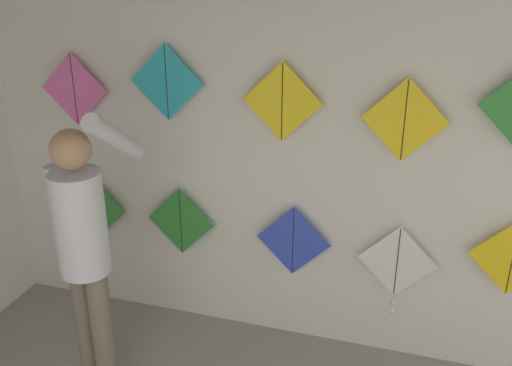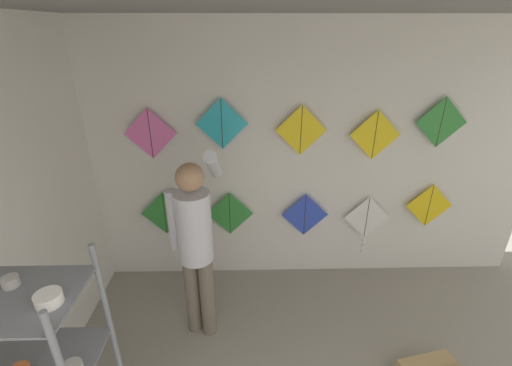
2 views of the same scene
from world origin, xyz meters
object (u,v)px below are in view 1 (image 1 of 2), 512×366
object	(u,v)px
kite_3	(397,268)
kite_7	(282,102)
kite_1	(181,221)
kite_4	(512,258)
kite_6	(167,82)
shopkeeper	(84,241)
kite_5	(74,89)
kite_2	(293,241)
kite_0	(94,208)
kite_8	(405,120)

from	to	relation	value
kite_3	kite_7	xyz separation A→B (m)	(-0.79, 0.00, 1.05)
kite_1	kite_4	size ratio (longest dim) A/B	1.00
kite_1	kite_6	bearing A→B (deg)	180.00
shopkeeper	kite_5	world-z (taller)	kite_5
kite_2	kite_7	size ratio (longest dim) A/B	1.00
kite_5	kite_7	size ratio (longest dim) A/B	1.00
kite_0	kite_1	size ratio (longest dim) A/B	1.00
kite_6	kite_5	bearing A→B (deg)	180.00
kite_3	kite_1	bearing A→B (deg)	179.96
kite_1	kite_3	size ratio (longest dim) A/B	0.71
kite_7	kite_8	world-z (taller)	kite_7
shopkeeper	kite_2	world-z (taller)	shopkeeper
kite_3	kite_7	distance (m)	1.31
kite_2	kite_4	world-z (taller)	kite_4
kite_8	kite_0	bearing A→B (deg)	180.00
kite_2	kite_5	bearing A→B (deg)	180.00
shopkeeper	kite_6	distance (m)	1.15
kite_4	kite_7	world-z (taller)	kite_7
kite_0	kite_4	distance (m)	2.91
shopkeeper	kite_7	distance (m)	1.46
kite_3	kite_0	bearing A→B (deg)	179.97
kite_3	kite_5	distance (m)	2.50
kite_3	kite_8	size ratio (longest dim) A/B	1.41
kite_0	kite_4	bearing A→B (deg)	0.00
shopkeeper	kite_1	world-z (taller)	shopkeeper
shopkeeper	kite_0	xyz separation A→B (m)	(-0.46, 0.81, -0.21)
kite_3	kite_7	bearing A→B (deg)	179.92
kite_1	kite_8	xyz separation A→B (m)	(1.48, 0.00, 0.88)
kite_3	kite_4	distance (m)	0.70
shopkeeper	kite_8	bearing A→B (deg)	41.62
kite_1	kite_6	xyz separation A→B (m)	(-0.05, 0.00, 1.01)
kite_0	kite_3	xyz separation A→B (m)	(2.24, -0.00, -0.13)
kite_3	kite_2	bearing A→B (deg)	179.91
kite_2	kite_6	distance (m)	1.35
kite_3	kite_4	world-z (taller)	kite_4
kite_5	kite_6	world-z (taller)	kite_6
shopkeeper	kite_6	size ratio (longest dim) A/B	3.60
kite_5	shopkeeper	bearing A→B (deg)	-58.11
kite_7	kite_1	bearing A→B (deg)	180.00
kite_1	kite_7	xyz separation A→B (m)	(0.74, 0.00, 0.94)
kite_5	kite_8	size ratio (longest dim) A/B	1.00
kite_4	kite_6	distance (m)	2.43
shopkeeper	kite_4	size ratio (longest dim) A/B	3.60
shopkeeper	kite_0	world-z (taller)	shopkeeper
shopkeeper	kite_1	bearing A→B (deg)	89.46
kite_1	kite_0	bearing A→B (deg)	180.00
kite_2	kite_0	bearing A→B (deg)	180.00
shopkeeper	kite_2	xyz separation A→B (m)	(1.08, 0.81, -0.25)
kite_0	kite_6	distance (m)	1.20
kite_5	kite_2	bearing A→B (deg)	0.00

